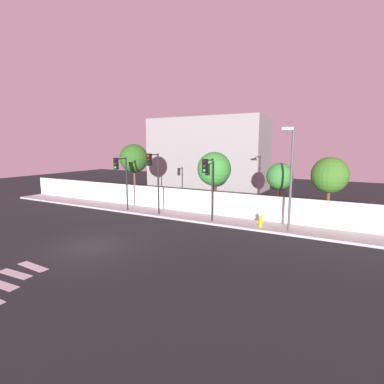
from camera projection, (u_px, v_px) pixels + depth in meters
name	position (u px, v px, depth m)	size (l,w,h in m)	color
ground_plane	(92.00, 246.00, 15.99)	(80.00, 80.00, 0.00)	#23282A
sidewalk	(172.00, 214.00, 23.10)	(36.00, 2.40, 0.15)	#B6B6B6
perimeter_wall	(181.00, 200.00, 24.07)	(36.00, 0.18, 1.80)	silver
crosswalk_marking	(10.00, 280.00, 11.96)	(3.00, 3.04, 0.01)	silver
traffic_light_left	(208.00, 176.00, 19.64)	(0.34, 1.51, 4.43)	black
traffic_light_center	(121.00, 172.00, 23.27)	(0.35, 1.52, 4.36)	black
traffic_light_right	(154.00, 171.00, 21.97)	(0.36, 1.19, 4.71)	black
street_lamp_curbside	(291.00, 170.00, 17.57)	(0.61, 2.38, 6.33)	#4C4C51
fire_hydrant	(261.00, 221.00, 19.15)	(0.44, 0.26, 0.75)	gold
roadside_tree_leftmost	(134.00, 159.00, 27.53)	(2.67, 2.67, 5.60)	brown
roadside_tree_midleft	(214.00, 169.00, 23.74)	(2.75, 2.75, 4.95)	brown
roadside_tree_midright	(280.00, 177.00, 21.32)	(1.93, 1.93, 4.20)	brown
roadside_tree_rightmost	(330.00, 175.00, 19.74)	(2.44, 2.44, 4.69)	brown
low_building_distant	(207.00, 153.00, 37.70)	(14.97, 6.00, 8.92)	gray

